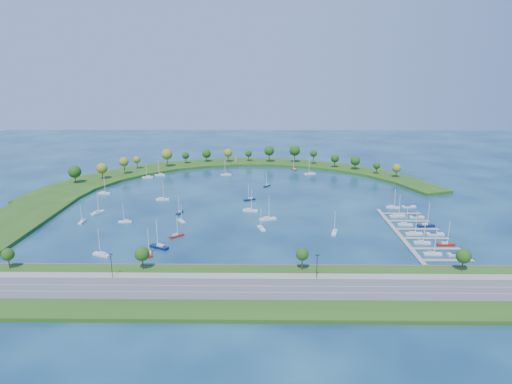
{
  "coord_description": "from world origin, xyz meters",
  "views": [
    {
      "loc": [
        8.19,
        -274.22,
        80.09
      ],
      "look_at": [
        5.0,
        5.0,
        4.0
      ],
      "focal_mm": 31.28,
      "sensor_mm": 36.0,
      "label": 1
    }
  ],
  "objects_px": {
    "docked_boat_7": "(426,225)",
    "moored_boat_7": "(294,169)",
    "moored_boat_5": "(148,177)",
    "moored_boat_17": "(310,173)",
    "moored_boat_14": "(162,199)",
    "docked_boat_10": "(393,207)",
    "docked_boat_8": "(397,215)",
    "docked_boat_0": "(433,253)",
    "docked_boat_6": "(405,224)",
    "docked_boat_4": "(414,233)",
    "docked_boat_9": "(417,217)",
    "moored_boat_0": "(159,246)",
    "docked_boat_2": "(422,242)",
    "moored_boat_16": "(267,185)",
    "moored_boat_15": "(102,254)",
    "moored_boat_18": "(181,220)",
    "moored_boat_21": "(268,219)",
    "moored_boat_2": "(180,212)",
    "moored_boat_12": "(160,175)",
    "moored_boat_11": "(125,221)",
    "docked_boat_11": "(409,207)",
    "harbor_tower": "(236,159)",
    "dock_system": "(413,234)",
    "moored_boat_9": "(334,232)",
    "docked_boat_3": "(446,244)",
    "docked_boat_1": "(456,254)",
    "moored_boat_3": "(82,221)",
    "docked_boat_5": "(435,234)",
    "moored_boat_4": "(250,199)",
    "moored_boat_13": "(250,210)",
    "moored_boat_1": "(261,228)",
    "moored_boat_20": "(104,193)",
    "moored_boat_19": "(176,235)",
    "moored_boat_6": "(98,212)"
  },
  "relations": [
    {
      "from": "moored_boat_3",
      "to": "moored_boat_2",
      "type": "bearing_deg",
      "value": 109.77
    },
    {
      "from": "moored_boat_11",
      "to": "moored_boat_16",
      "type": "bearing_deg",
      "value": -137.1
    },
    {
      "from": "moored_boat_4",
      "to": "docked_boat_9",
      "type": "distance_m",
      "value": 101.05
    },
    {
      "from": "moored_boat_15",
      "to": "moored_boat_20",
      "type": "xyz_separation_m",
      "value": [
        -34.23,
        103.62,
        -0.01
      ]
    },
    {
      "from": "dock_system",
      "to": "docked_boat_0",
      "type": "relative_size",
      "value": 6.99
    },
    {
      "from": "docked_boat_2",
      "to": "moored_boat_16",
      "type": "bearing_deg",
      "value": 128.08
    },
    {
      "from": "moored_boat_11",
      "to": "moored_boat_17",
      "type": "height_order",
      "value": "moored_boat_17"
    },
    {
      "from": "moored_boat_15",
      "to": "moored_boat_11",
      "type": "bearing_deg",
      "value": -63.96
    },
    {
      "from": "moored_boat_14",
      "to": "docked_boat_1",
      "type": "relative_size",
      "value": 1.48
    },
    {
      "from": "moored_boat_3",
      "to": "moored_boat_13",
      "type": "xyz_separation_m",
      "value": [
        91.37,
        20.69,
        0.07
      ]
    },
    {
      "from": "moored_boat_0",
      "to": "moored_boat_7",
      "type": "bearing_deg",
      "value": -85.81
    },
    {
      "from": "moored_boat_1",
      "to": "moored_boat_18",
      "type": "relative_size",
      "value": 1.2
    },
    {
      "from": "moored_boat_16",
      "to": "docked_boat_8",
      "type": "distance_m",
      "value": 100.01
    },
    {
      "from": "moored_boat_2",
      "to": "moored_boat_12",
      "type": "bearing_deg",
      "value": -149.33
    },
    {
      "from": "moored_boat_17",
      "to": "docked_boat_4",
      "type": "xyz_separation_m",
      "value": [
        38.2,
        -134.95,
        -0.05
      ]
    },
    {
      "from": "moored_boat_3",
      "to": "docked_boat_5",
      "type": "relative_size",
      "value": 1.2
    },
    {
      "from": "moored_boat_18",
      "to": "moored_boat_21",
      "type": "bearing_deg",
      "value": 61.08
    },
    {
      "from": "docked_boat_3",
      "to": "docked_boat_7",
      "type": "relative_size",
      "value": 0.92
    },
    {
      "from": "moored_boat_15",
      "to": "docked_boat_11",
      "type": "relative_size",
      "value": 1.46
    },
    {
      "from": "moored_boat_13",
      "to": "docked_boat_3",
      "type": "height_order",
      "value": "moored_boat_13"
    },
    {
      "from": "docked_boat_6",
      "to": "docked_boat_9",
      "type": "xyz_separation_m",
      "value": [
        10.45,
        12.87,
        -0.28
      ]
    },
    {
      "from": "moored_boat_11",
      "to": "moored_boat_13",
      "type": "height_order",
      "value": "moored_boat_13"
    },
    {
      "from": "moored_boat_5",
      "to": "moored_boat_17",
      "type": "xyz_separation_m",
      "value": [
        126.78,
        12.97,
        0.07
      ]
    },
    {
      "from": "moored_boat_12",
      "to": "moored_boat_17",
      "type": "distance_m",
      "value": 119.05
    },
    {
      "from": "docked_boat_10",
      "to": "moored_boat_5",
      "type": "bearing_deg",
      "value": 165.01
    },
    {
      "from": "docked_boat_6",
      "to": "moored_boat_14",
      "type": "bearing_deg",
      "value": 168.19
    },
    {
      "from": "moored_boat_14",
      "to": "docked_boat_7",
      "type": "xyz_separation_m",
      "value": [
        150.92,
        -48.74,
        0.03
      ]
    },
    {
      "from": "docked_boat_1",
      "to": "docked_boat_4",
      "type": "xyz_separation_m",
      "value": [
        -10.47,
        25.8,
        0.32
      ]
    },
    {
      "from": "moored_boat_11",
      "to": "docked_boat_11",
      "type": "bearing_deg",
      "value": -172.29
    },
    {
      "from": "moored_boat_12",
      "to": "docked_boat_0",
      "type": "distance_m",
      "value": 221.04
    },
    {
      "from": "moored_boat_3",
      "to": "moored_boat_0",
      "type": "bearing_deg",
      "value": 56.02
    },
    {
      "from": "moored_boat_0",
      "to": "moored_boat_12",
      "type": "relative_size",
      "value": 1.2
    },
    {
      "from": "docked_boat_8",
      "to": "docked_boat_0",
      "type": "bearing_deg",
      "value": -98.38
    },
    {
      "from": "moored_boat_11",
      "to": "docked_boat_8",
      "type": "relative_size",
      "value": 0.81
    },
    {
      "from": "moored_boat_5",
      "to": "moored_boat_21",
      "type": "bearing_deg",
      "value": 124.19
    },
    {
      "from": "moored_boat_5",
      "to": "docked_boat_6",
      "type": "bearing_deg",
      "value": 138.57
    },
    {
      "from": "moored_boat_0",
      "to": "moored_boat_7",
      "type": "relative_size",
      "value": 1.46
    },
    {
      "from": "moored_boat_18",
      "to": "docked_boat_8",
      "type": "bearing_deg",
      "value": 61.75
    },
    {
      "from": "docked_boat_1",
      "to": "moored_boat_14",
      "type": "bearing_deg",
      "value": 144.07
    },
    {
      "from": "docked_boat_4",
      "to": "docked_boat_9",
      "type": "distance_m",
      "value": 29.02
    },
    {
      "from": "moored_boat_19",
      "to": "docked_boat_3",
      "type": "height_order",
      "value": "docked_boat_3"
    },
    {
      "from": "moored_boat_16",
      "to": "moored_boat_15",
      "type": "bearing_deg",
      "value": 1.32
    },
    {
      "from": "moored_boat_12",
      "to": "moored_boat_21",
      "type": "relative_size",
      "value": 0.84
    },
    {
      "from": "moored_boat_6",
      "to": "docked_boat_11",
      "type": "xyz_separation_m",
      "value": [
        184.47,
        13.83,
        -0.3
      ]
    },
    {
      "from": "docked_boat_9",
      "to": "docked_boat_10",
      "type": "height_order",
      "value": "docked_boat_10"
    },
    {
      "from": "harbor_tower",
      "to": "docked_boat_7",
      "type": "height_order",
      "value": "docked_boat_7"
    },
    {
      "from": "moored_boat_18",
      "to": "docked_boat_9",
      "type": "distance_m",
      "value": 131.73
    },
    {
      "from": "moored_boat_9",
      "to": "docked_boat_3",
      "type": "xyz_separation_m",
      "value": [
        50.24,
        -15.76,
        0.01
      ]
    },
    {
      "from": "docked_boat_7",
      "to": "moored_boat_7",
      "type": "bearing_deg",
      "value": 109.33
    },
    {
      "from": "dock_system",
      "to": "moored_boat_17",
      "type": "height_order",
      "value": "moored_boat_17"
    }
  ]
}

